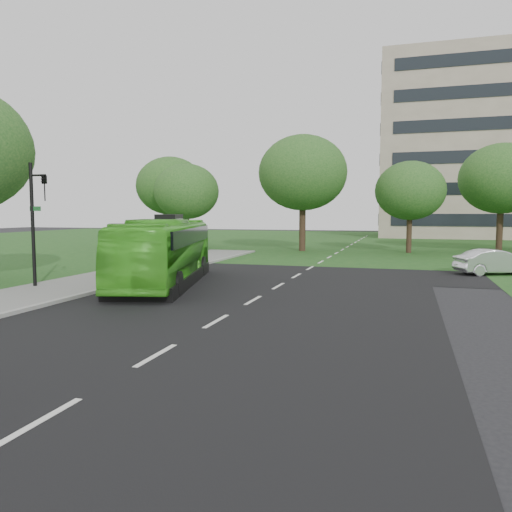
% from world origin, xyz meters
% --- Properties ---
extents(ground, '(160.00, 160.00, 0.00)m').
position_xyz_m(ground, '(0.00, 0.00, 0.00)').
color(ground, black).
rests_on(ground, ground).
extents(street_surfaces, '(120.00, 120.00, 0.15)m').
position_xyz_m(street_surfaces, '(-0.38, 22.75, 0.03)').
color(street_surfaces, black).
rests_on(street_surfaces, ground).
extents(tree_park_a, '(5.98, 5.98, 7.95)m').
position_xyz_m(tree_park_a, '(-13.77, 25.56, 5.39)').
color(tree_park_a, black).
rests_on(tree_park_a, ground).
extents(tree_park_b, '(7.93, 7.93, 10.40)m').
position_xyz_m(tree_park_b, '(-3.32, 27.59, 7.01)').
color(tree_park_b, black).
rests_on(tree_park_b, ground).
extents(tree_park_c, '(5.93, 5.93, 7.87)m').
position_xyz_m(tree_park_c, '(5.91, 28.21, 5.34)').
color(tree_park_c, black).
rests_on(tree_park_c, ground).
extents(tree_park_d, '(7.14, 7.14, 9.44)m').
position_xyz_m(tree_park_d, '(13.46, 31.07, 6.39)').
color(tree_park_d, black).
rests_on(tree_park_d, ground).
extents(tree_park_f, '(6.70, 6.70, 8.95)m').
position_xyz_m(tree_park_f, '(-16.74, 28.24, 6.09)').
color(tree_park_f, black).
rests_on(tree_park_f, ground).
extents(bus, '(5.44, 11.72, 3.18)m').
position_xyz_m(bus, '(-5.50, 5.14, 1.59)').
color(bus, green).
rests_on(bus, ground).
extents(sedan, '(4.60, 3.07, 1.43)m').
position_xyz_m(sedan, '(10.58, 13.90, 0.72)').
color(sedan, silver).
rests_on(sedan, ground).
extents(traffic_light, '(0.93, 0.28, 5.74)m').
position_xyz_m(traffic_light, '(-10.32, 2.00, 3.37)').
color(traffic_light, black).
rests_on(traffic_light, ground).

